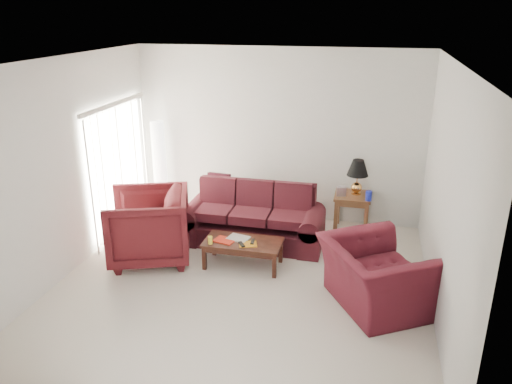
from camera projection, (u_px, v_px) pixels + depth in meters
floor at (242, 284)px, 6.90m from camera, size 5.00×5.00×0.00m
blinds at (120, 169)px, 8.23m from camera, size 0.10×2.00×2.16m
sofa at (252, 216)px, 7.98m from camera, size 2.35×1.19×0.93m
throw_pillow at (219, 185)px, 8.63m from camera, size 0.41×0.22×0.41m
end_table at (352, 213)px, 8.45m from camera, size 0.62×0.62×0.65m
table_lamp at (357, 177)px, 8.27m from camera, size 0.47×0.47×0.59m
clock at (341, 192)px, 8.25m from camera, size 0.16×0.08×0.15m
blue_canister at (369, 196)px, 8.06m from camera, size 0.13×0.13×0.16m
picture_frame at (344, 187)px, 8.47m from camera, size 0.19×0.20×0.05m
floor_lamp at (160, 167)px, 9.04m from camera, size 0.34×0.34×1.73m
armchair_left at (149, 226)px, 7.41m from camera, size 1.49×1.47×1.07m
armchair_right at (376, 276)px, 6.27m from camera, size 1.64×1.69×0.84m
coffee_table at (243, 254)px, 7.32m from camera, size 1.26×0.91×0.40m
magazine_red at (225, 240)px, 7.26m from camera, size 0.34×0.29×0.02m
magazine_white at (238, 238)px, 7.33m from camera, size 0.35×0.30×0.02m
magazine_orange at (248, 244)px, 7.15m from camera, size 0.30×0.26×0.01m
remote_a at (242, 244)px, 7.10m from camera, size 0.13×0.17×0.02m
remote_b at (253, 241)px, 7.19m from camera, size 0.06×0.16×0.02m
yellow_glass at (210, 240)px, 7.16m from camera, size 0.08×0.08×0.12m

